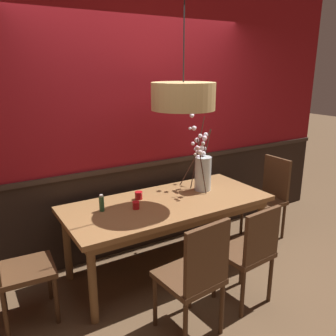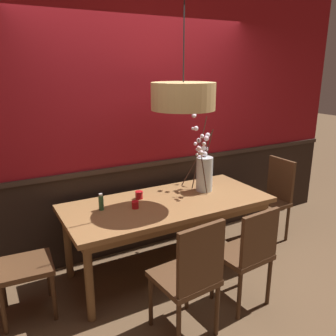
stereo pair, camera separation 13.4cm
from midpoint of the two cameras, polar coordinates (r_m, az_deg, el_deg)
ground_plane at (r=3.75m, az=-1.07°, el=-16.15°), size 24.00×24.00×0.00m
back_wall at (r=3.75m, az=-6.02°, el=8.07°), size 5.53×0.14×2.98m
dining_table at (r=3.44m, az=-1.13°, el=-6.73°), size 2.01×0.89×0.75m
chair_far_side_left at (r=4.09m, az=-10.83°, el=-5.60°), size 0.43×0.44×0.90m
chair_head_west_end at (r=3.10m, az=-25.10°, el=-14.08°), size 0.46×0.44×0.95m
chair_far_side_right at (r=4.33m, az=-2.92°, el=-3.78°), size 0.46×0.41×0.95m
chair_head_east_end at (r=4.36m, az=15.34°, el=-4.11°), size 0.41×0.41×0.97m
chair_near_side_right at (r=3.08m, az=12.10°, el=-13.02°), size 0.45×0.42×0.91m
chair_near_side_left at (r=2.68m, az=3.02°, el=-16.92°), size 0.46×0.48×0.98m
vase_with_blossoms at (r=3.67m, az=4.60°, el=-0.45°), size 0.37×0.54×0.79m
candle_holder_nearer_center at (r=3.46m, az=-5.94°, el=-4.48°), size 0.08×0.08×0.08m
candle_holder_nearer_edge at (r=3.23m, az=-6.47°, el=-6.07°), size 0.07×0.07×0.07m
condiment_bottle at (r=3.23m, az=-12.00°, el=-5.68°), size 0.05×0.05×0.16m
pendant_lamp at (r=3.16m, az=1.27°, el=11.68°), size 0.58×0.58×1.35m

